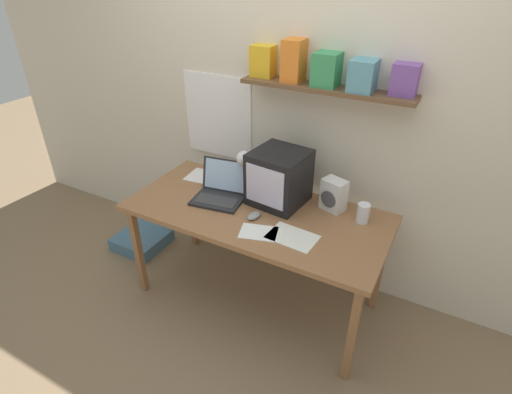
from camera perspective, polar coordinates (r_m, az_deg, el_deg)
name	(u,v)px	position (r m, az deg, el deg)	size (l,w,h in m)	color
ground_plane	(256,297)	(3.03, 0.00, -14.05)	(12.00, 12.00, 0.00)	#896F52
back_wall	(293,104)	(2.74, 5.36, 13.05)	(5.60, 0.24, 2.60)	beige
corner_desk	(256,218)	(2.58, 0.00, -3.06)	(1.68, 0.77, 0.76)	#95653F
crt_monitor	(279,178)	(2.57, 3.29, 2.80)	(0.36, 0.37, 0.35)	black
laptop	(221,189)	(2.67, -5.07, 1.10)	(0.36, 0.33, 0.24)	#232326
desk_lamp	(245,163)	(2.66, -1.65, 4.89)	(0.13, 0.16, 0.30)	white
juice_glass	(363,214)	(2.50, 15.03, -2.36)	(0.08, 0.08, 0.12)	white
space_heater	(334,195)	(2.56, 11.02, 0.29)	(0.17, 0.14, 0.21)	white
computer_mouse	(254,216)	(2.47, -0.29, -2.68)	(0.08, 0.11, 0.03)	gray
loose_paper_near_laptop	(259,232)	(2.35, 0.36, -5.07)	(0.25, 0.21, 0.00)	white
printed_handout	(201,176)	(2.99, -7.90, 3.03)	(0.21, 0.22, 0.00)	white
open_notebook	(292,237)	(2.32, 5.23, -5.70)	(0.29, 0.21, 0.00)	white
floor_cushion	(142,240)	(3.60, -15.98, -5.90)	(0.39, 0.39, 0.11)	teal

